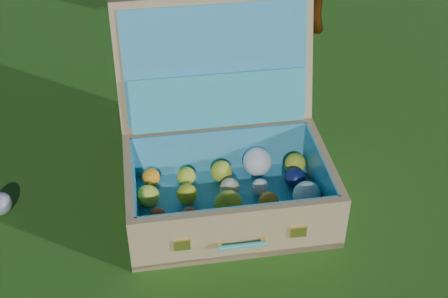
{
  "coord_description": "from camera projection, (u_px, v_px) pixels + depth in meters",
  "views": [
    {
      "loc": [
        -0.25,
        -1.54,
        1.34
      ],
      "look_at": [
        0.03,
        -0.05,
        0.19
      ],
      "focal_mm": 50.0,
      "sensor_mm": 36.0,
      "label": 1
    }
  ],
  "objects": [
    {
      "name": "stray_ball",
      "position": [
        0.0,
        204.0,
        1.93
      ],
      "size": [
        0.07,
        0.07,
        0.07
      ],
      "primitive_type": "sphere",
      "color": "teal",
      "rests_on": "ground"
    },
    {
      "name": "suitcase",
      "position": [
        225.0,
        153.0,
        1.92
      ],
      "size": [
        0.63,
        0.59,
        0.58
      ],
      "rotation": [
        0.0,
        0.0,
        -0.03
      ],
      "color": "tan",
      "rests_on": "ground"
    },
    {
      "name": "ground",
      "position": [
        213.0,
        185.0,
        2.05
      ],
      "size": [
        60.0,
        60.0,
        0.0
      ],
      "primitive_type": "plane",
      "color": "#215114",
      "rests_on": "ground"
    }
  ]
}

